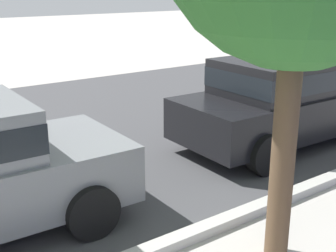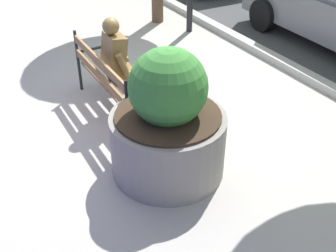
# 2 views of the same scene
# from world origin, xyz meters

# --- Properties ---
(ground_plane) EXTENTS (80.00, 80.00, 0.00)m
(ground_plane) POSITION_xyz_m (0.00, 0.00, 0.00)
(ground_plane) COLOR #ADA8A0
(curb_stone) EXTENTS (60.00, 0.20, 0.12)m
(curb_stone) POSITION_xyz_m (0.00, 2.90, 0.06)
(curb_stone) COLOR #B2AFA8
(curb_stone) RESTS_ON ground
(park_bench) EXTENTS (1.81, 0.55, 0.95)m
(park_bench) POSITION_xyz_m (-0.16, -0.23, 0.54)
(park_bench) COLOR olive
(park_bench) RESTS_ON ground
(bronze_statue_seated) EXTENTS (0.64, 0.76, 1.37)m
(bronze_statue_seated) POSITION_xyz_m (-0.15, -0.01, 0.67)
(bronze_statue_seated) COLOR brown
(bronze_statue_seated) RESTS_ON ground
(concrete_planter) EXTENTS (1.29, 1.29, 1.50)m
(concrete_planter) POSITION_xyz_m (1.31, -0.18, 0.60)
(concrete_planter) COLOR gray
(concrete_planter) RESTS_ON ground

